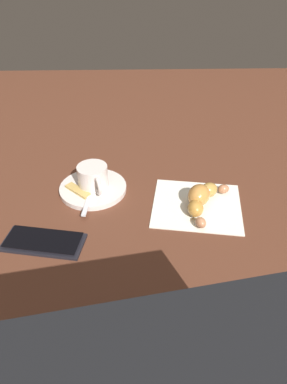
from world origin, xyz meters
name	(u,v)px	position (x,y,z in m)	size (l,w,h in m)	color
ground_plane	(148,203)	(0.00, 0.00, 0.00)	(1.80, 1.80, 0.00)	#532D1D
saucer	(93,188)	(0.12, -0.05, 0.01)	(0.15, 0.15, 0.01)	silver
espresso_cup	(93,177)	(0.12, -0.05, 0.04)	(0.07, 0.09, 0.05)	silver
teaspoon	(92,189)	(0.12, -0.04, 0.01)	(0.03, 0.13, 0.01)	silver
sugar_packet	(78,191)	(0.15, -0.03, 0.01)	(0.07, 0.02, 0.01)	tan
napkin	(197,205)	(-0.10, 0.01, 0.00)	(0.18, 0.16, 0.00)	silver
croissant	(201,198)	(-0.11, 0.01, 0.02)	(0.11, 0.13, 0.04)	#AB6D4A
cell_phone	(43,241)	(0.20, 0.11, 0.01)	(0.16, 0.09, 0.01)	black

